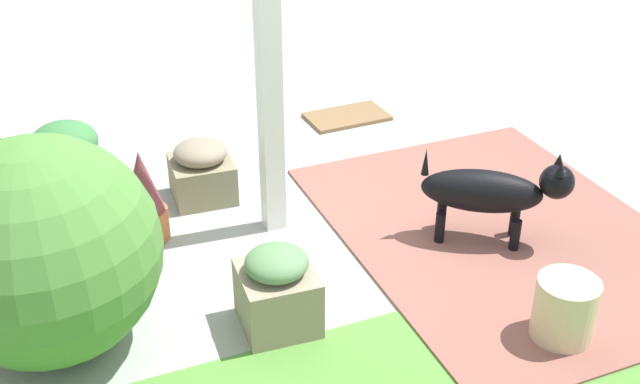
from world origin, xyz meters
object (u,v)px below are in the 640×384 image
at_px(dog, 492,191).
at_px(terracotta_pot_broad, 66,151).
at_px(terracotta_pot_spiky, 144,198).
at_px(doormat, 347,117).
at_px(ceramic_urn, 564,310).
at_px(round_shrub, 44,251).
at_px(terracotta_pot_tall, 3,216).
at_px(stone_planter_nearest, 202,171).
at_px(stone_planter_mid, 277,290).
at_px(porch_pillar, 267,20).

bearing_deg(dog, terracotta_pot_broad, -34.90).
relative_size(terracotta_pot_spiky, doormat, 0.92).
bearing_deg(ceramic_urn, doormat, -92.08).
height_order(terracotta_pot_broad, doormat, terracotta_pot_broad).
height_order(round_shrub, doormat, round_shrub).
bearing_deg(terracotta_pot_tall, terracotta_pot_broad, -125.38).
height_order(terracotta_pot_broad, terracotta_pot_spiky, terracotta_pot_spiky).
xyz_separation_m(stone_planter_nearest, terracotta_pot_spiky, (0.42, 0.34, 0.08)).
distance_m(stone_planter_mid, terracotta_pot_broad, 1.91).
relative_size(dog, ceramic_urn, 2.31).
bearing_deg(dog, doormat, -88.67).
bearing_deg(terracotta_pot_tall, stone_planter_nearest, -170.17).
bearing_deg(round_shrub, stone_planter_mid, 165.22).
bearing_deg(doormat, porch_pillar, 50.02).
height_order(terracotta_pot_tall, ceramic_urn, terracotta_pot_tall).
distance_m(round_shrub, ceramic_urn, 2.44).
height_order(terracotta_pot_spiky, doormat, terracotta_pot_spiky).
relative_size(terracotta_pot_broad, dog, 0.63).
distance_m(ceramic_urn, doormat, 2.75).
bearing_deg(terracotta_pot_tall, doormat, -159.18).
relative_size(terracotta_pot_broad, doormat, 0.80).
relative_size(terracotta_pot_broad, ceramic_urn, 1.45).
bearing_deg(terracotta_pot_broad, dog, 145.10).
height_order(ceramic_urn, doormat, ceramic_urn).
bearing_deg(terracotta_pot_tall, round_shrub, 101.40).
bearing_deg(terracotta_pot_tall, stone_planter_mid, 135.73).
distance_m(stone_planter_mid, doormat, 2.51).
bearing_deg(stone_planter_mid, dog, -170.05).
distance_m(stone_planter_nearest, doormat, 1.55).
xyz_separation_m(porch_pillar, terracotta_pot_tall, (1.48, -0.28, -1.01)).
distance_m(round_shrub, doormat, 3.03).
relative_size(stone_planter_nearest, terracotta_pot_broad, 0.82).
height_order(stone_planter_mid, round_shrub, round_shrub).
relative_size(terracotta_pot_broad, terracotta_pot_spiky, 0.86).
xyz_separation_m(stone_planter_nearest, terracotta_pot_tall, (1.18, 0.20, 0.06)).
relative_size(stone_planter_nearest, doormat, 0.65).
relative_size(stone_planter_mid, terracotta_pot_spiky, 0.78).
relative_size(round_shrub, doormat, 1.74).
distance_m(porch_pillar, terracotta_pot_broad, 1.68).
height_order(porch_pillar, terracotta_pot_spiky, porch_pillar).
distance_m(stone_planter_mid, terracotta_pot_tall, 1.66).
bearing_deg(ceramic_urn, terracotta_pot_spiky, -44.79).
distance_m(stone_planter_nearest, round_shrub, 1.52).
height_order(stone_planter_nearest, terracotta_pot_spiky, terracotta_pot_spiky).
height_order(stone_planter_nearest, ceramic_urn, stone_planter_nearest).
xyz_separation_m(stone_planter_nearest, terracotta_pot_broad, (0.77, -0.38, 0.11)).
bearing_deg(terracotta_pot_broad, doormat, -169.83).
bearing_deg(terracotta_pot_broad, stone_planter_mid, 114.10).
xyz_separation_m(round_shrub, ceramic_urn, (-2.24, 0.89, -0.37)).
distance_m(stone_planter_mid, terracotta_pot_spiky, 1.12).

